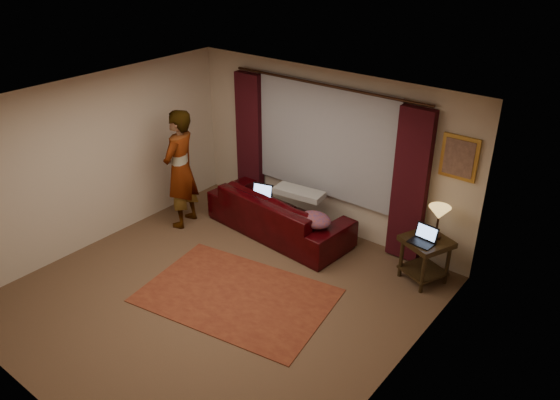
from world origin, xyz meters
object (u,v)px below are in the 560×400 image
object	(u,v)px
laptop_table	(422,236)
person	(180,169)
sofa	(279,205)
laptop_sofa	(259,195)
tiffany_lamp	(438,222)
end_table	(424,260)

from	to	relation	value
laptop_table	person	world-z (taller)	person
sofa	laptop_table	distance (m)	2.40
laptop_sofa	tiffany_lamp	world-z (taller)	tiffany_lamp
sofa	tiffany_lamp	world-z (taller)	tiffany_lamp
laptop_sofa	end_table	distance (m)	2.76
person	laptop_table	bearing A→B (deg)	86.96
laptop_sofa	end_table	bearing A→B (deg)	-8.58
sofa	laptop_sofa	bearing A→B (deg)	19.93
sofa	end_table	size ratio (longest dim) A/B	3.67
sofa	laptop_sofa	distance (m)	0.37
end_table	laptop_table	distance (m)	0.47
tiffany_lamp	laptop_sofa	bearing A→B (deg)	-171.54
laptop_sofa	tiffany_lamp	size ratio (longest dim) A/B	0.80
laptop_table	end_table	bearing A→B (deg)	89.94
sofa	laptop_table	bearing A→B (deg)	-173.67
laptop_sofa	person	distance (m)	1.33
tiffany_lamp	laptop_table	bearing A→B (deg)	-108.26
tiffany_lamp	person	world-z (taller)	person
person	sofa	bearing A→B (deg)	102.35
sofa	laptop_table	world-z (taller)	sofa
end_table	laptop_table	world-z (taller)	laptop_table
sofa	laptop_sofa	world-z (taller)	sofa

